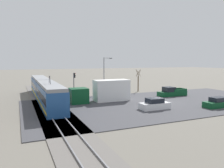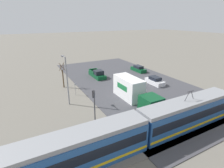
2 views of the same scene
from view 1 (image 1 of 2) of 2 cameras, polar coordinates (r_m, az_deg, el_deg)
The scene contains 12 objects.
ground_plane at distance 37.13m, azimuth 12.58°, elevation -4.70°, with size 320.00×320.00×0.00m, color slate.
road_surface at distance 37.13m, azimuth 12.58°, elevation -4.64°, with size 20.81×43.01×0.08m.
rail_bed at distance 30.48m, azimuth -15.07°, elevation -7.03°, with size 68.69×4.40×0.22m.
light_rail_tram at distance 39.65m, azimuth -17.23°, elevation -1.55°, with size 27.57×2.73×4.63m.
box_truck at distance 36.68m, azimuth -2.12°, elevation -1.97°, with size 2.62×10.12×3.55m.
pickup_truck at distance 44.06m, azimuth 15.31°, elevation -2.11°, with size 2.06×5.73×1.76m.
sedan_car_0 at distance 31.47m, azimuth 11.06°, elevation -5.27°, with size 1.90×4.30×1.55m.
sedan_car_1 at distance 35.73m, azimuth 26.02°, elevation -4.48°, with size 1.74×4.63×1.47m.
traffic_light_pole at distance 43.29m, azimuth -9.85°, elevation 0.82°, with size 0.28×0.47×4.51m.
street_tree at distance 49.25m, azimuth 6.85°, elevation 0.69°, with size 1.18×0.98×4.98m.
street_lamp_near_crossing at distance 46.72m, azimuth -1.87°, elevation 3.07°, with size 0.36×1.95×7.58m.
no_parking_sign at distance 46.31m, azimuth 2.25°, elevation -0.74°, with size 0.32×0.08×2.23m.
Camera 1 is at (-29.41, 21.62, 6.83)m, focal length 35.00 mm.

